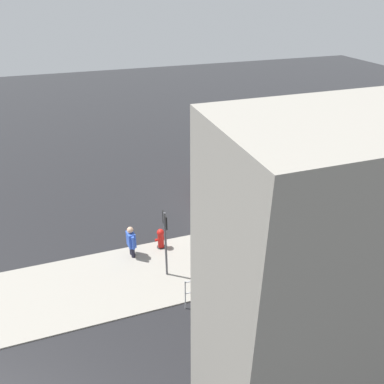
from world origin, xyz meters
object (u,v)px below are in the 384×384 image
at_px(moving_hatchback, 239,164).
at_px(parked_sedan, 378,161).
at_px(sign_post, 165,236).
at_px(fire_hydrant, 161,239).
at_px(pedestrian, 131,240).

xyz_separation_m(moving_hatchback, parked_sedan, (-6.40, 1.80, -0.03)).
distance_m(moving_hatchback, sign_post, 7.14).
height_order(parked_sedan, fire_hydrant, parked_sedan).
relative_size(parked_sedan, sign_post, 1.86).
bearing_deg(parked_sedan, pedestrian, 9.40).
height_order(parked_sedan, pedestrian, parked_sedan).
relative_size(fire_hydrant, pedestrian, 0.66).
bearing_deg(parked_sedan, sign_post, 16.44).
bearing_deg(moving_hatchback, fire_hydrant, 37.89).
relative_size(moving_hatchback, fire_hydrant, 5.28).
bearing_deg(pedestrian, sign_post, 123.79).
relative_size(moving_hatchback, pedestrian, 3.47).
xyz_separation_m(parked_sedan, fire_hydrant, (11.14, 1.88, -0.60)).
height_order(fire_hydrant, pedestrian, pedestrian).
distance_m(parked_sedan, fire_hydrant, 11.31).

